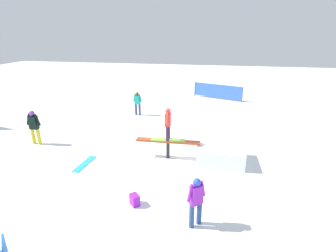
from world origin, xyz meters
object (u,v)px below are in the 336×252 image
object	(u,v)px
bystander_purple	(196,200)
backpack_on_snow	(135,200)
loose_snowboard_cyan	(85,164)
bystander_black	(34,126)
main_rider_on_rail	(168,125)
rail_feature	(168,143)
bystander_teal	(138,102)

from	to	relation	value
bystander_purple	backpack_on_snow	xyz separation A→B (m)	(1.84, -0.54, -0.63)
loose_snowboard_cyan	backpack_on_snow	size ratio (longest dim) A/B	3.95
bystander_black	loose_snowboard_cyan	xyz separation A→B (m)	(-3.04, 1.39, -0.88)
bystander_black	main_rider_on_rail	bearing A→B (deg)	-0.34
rail_feature	backpack_on_snow	world-z (taller)	rail_feature
bystander_purple	bystander_black	world-z (taller)	bystander_black
rail_feature	loose_snowboard_cyan	distance (m)	3.35
bystander_black	rail_feature	bearing A→B (deg)	-0.34
bystander_purple	loose_snowboard_cyan	size ratio (longest dim) A/B	1.06
main_rider_on_rail	bystander_black	world-z (taller)	main_rider_on_rail
main_rider_on_rail	loose_snowboard_cyan	distance (m)	3.58
main_rider_on_rail	backpack_on_snow	size ratio (longest dim) A/B	4.06
rail_feature	main_rider_on_rail	bearing A→B (deg)	0.00
bystander_purple	bystander_teal	world-z (taller)	bystander_purple
loose_snowboard_cyan	backpack_on_snow	world-z (taller)	backpack_on_snow
backpack_on_snow	loose_snowboard_cyan	bearing A→B (deg)	-170.34
main_rider_on_rail	backpack_on_snow	distance (m)	3.44
bystander_purple	main_rider_on_rail	bearing A→B (deg)	68.22
loose_snowboard_cyan	rail_feature	bearing A→B (deg)	114.18
backpack_on_snow	rail_feature	bearing A→B (deg)	129.81
loose_snowboard_cyan	backpack_on_snow	bearing A→B (deg)	56.64
rail_feature	bystander_black	size ratio (longest dim) A/B	1.62
bystander_purple	bystander_black	bearing A→B (deg)	109.46
rail_feature	main_rider_on_rail	world-z (taller)	main_rider_on_rail
loose_snowboard_cyan	backpack_on_snow	xyz separation A→B (m)	(-2.67, 2.06, 0.16)
bystander_teal	loose_snowboard_cyan	size ratio (longest dim) A/B	1.06
rail_feature	loose_snowboard_cyan	size ratio (longest dim) A/B	1.91
main_rider_on_rail	backpack_on_snow	world-z (taller)	main_rider_on_rail
main_rider_on_rail	rail_feature	bearing A→B (deg)	0.00
bystander_teal	bystander_purple	bearing A→B (deg)	-54.58
bystander_purple	loose_snowboard_cyan	bearing A→B (deg)	107.34
bystander_teal	rail_feature	bearing A→B (deg)	-51.64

